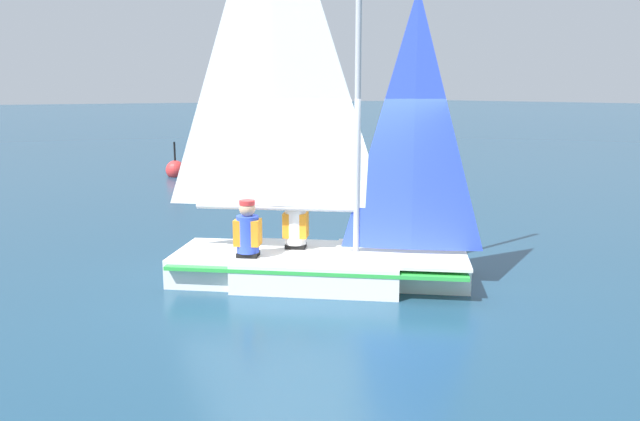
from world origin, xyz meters
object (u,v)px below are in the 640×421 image
Objects in this scene: sailboat_main at (317,221)px; buoy_marker at (175,170)px; sailor_helm at (296,232)px; sailor_crew at (248,239)px.

buoy_marker is (-11.42, 2.29, -0.64)m from sailboat_main.
sailor_helm is at bearing 143.22° from sailboat_main.
sailboat_main is 4.98× the size of buoy_marker.
sailboat_main is 4.98× the size of sailor_helm.
buoy_marker is (-11.06, 3.16, -0.42)m from sailor_crew.
sailboat_main is at bearing -36.78° from sailor_helm.
sailor_helm is 0.79m from sailor_crew.
sailboat_main reaches higher than buoy_marker.
sailor_helm is (-0.41, -0.09, -0.23)m from sailboat_main.
sailor_crew is 1.00× the size of buoy_marker.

